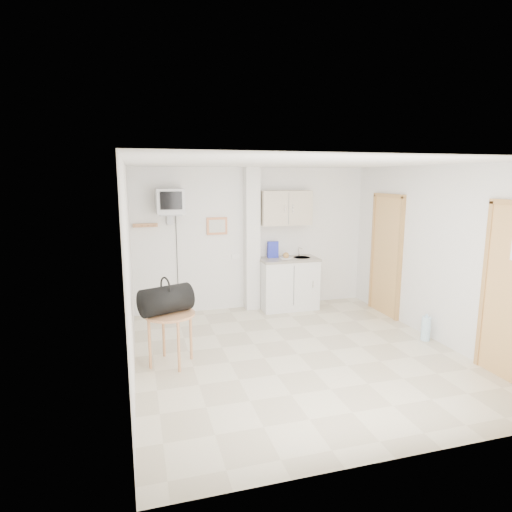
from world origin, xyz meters
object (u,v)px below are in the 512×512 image
object	(u,v)px
round_table	(170,320)
water_bottle	(426,328)
crt_television	(170,202)
duffel_bag	(166,300)

from	to	relation	value
round_table	water_bottle	distance (m)	3.64
water_bottle	round_table	bearing A→B (deg)	176.89
crt_television	round_table	distance (m)	2.31
crt_television	round_table	world-z (taller)	crt_television
water_bottle	duffel_bag	bearing A→B (deg)	176.77
water_bottle	crt_television	bearing A→B (deg)	148.95
round_table	duffel_bag	size ratio (longest dim) A/B	0.94
crt_television	duffel_bag	world-z (taller)	crt_television
round_table	crt_television	bearing A→B (deg)	83.85
crt_television	round_table	bearing A→B (deg)	-96.15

